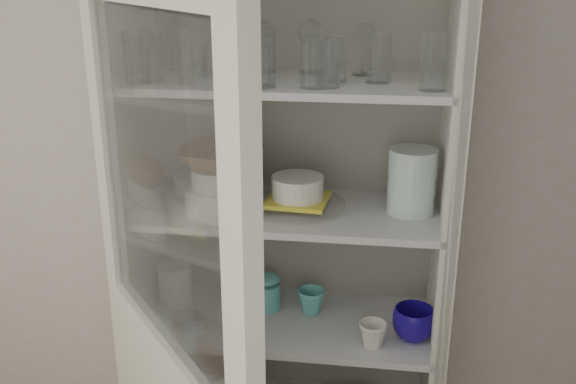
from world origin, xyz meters
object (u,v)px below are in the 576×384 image
Objects in this scene: cream_bowl at (223,176)px; grey_bowl_stack at (412,181)px; mug_blue at (414,324)px; goblet_1 at (264,44)px; white_ramekin at (298,187)px; plate_stack_front at (223,198)px; terracotta_bowl at (222,157)px; teal_jar at (267,293)px; white_canister at (175,284)px; goblet_3 at (364,47)px; yellow_trivet at (297,200)px; glass_platter at (297,204)px; mug_white at (373,335)px; pantry_cabinet at (291,287)px; plate_stack_back at (207,180)px; goblet_2 at (310,44)px; mug_teal at (311,301)px; measuring_cups at (188,320)px; goblet_0 at (179,43)px.

cream_bowl is 0.94× the size of grey_bowl_stack.
cream_bowl reaches higher than mug_blue.
goblet_1 reaches higher than white_ramekin.
terracotta_bowl is (0.00, 0.00, 0.13)m from plate_stack_front.
white_canister is (-0.32, -0.00, 0.01)m from teal_jar.
yellow_trivet is at bearing -149.54° from goblet_3.
glass_platter is 0.47m from mug_white.
pantry_cabinet is 0.46m from plate_stack_back.
pantry_cabinet is 11.70× the size of goblet_2.
goblet_2 is 0.85m from mug_teal.
glass_platter is 2.26× the size of mug_blue.
plate_stack_back reaches higher than glass_platter.
goblet_1 is at bearing 137.19° from yellow_trivet.
teal_jar is (-0.08, -0.01, -0.02)m from pantry_cabinet.
mug_blue is (0.19, -0.18, -0.83)m from goblet_3.
mug_white is (0.47, -0.06, -0.47)m from cream_bowl.
plate_stack_front reaches higher than mug_teal.
mug_blue is 1.52× the size of mug_white.
white_ramekin is at bearing -23.63° from plate_stack_back.
cream_bowl is at bearing 0.00° from terracotta_bowl.
yellow_trivet is 0.48m from mug_white.
measuring_cups is at bearing -59.21° from white_canister.
white_canister reaches higher than measuring_cups.
goblet_3 reaches higher than glass_platter.
goblet_2 is 0.94m from white_canister.
mug_teal is (0.07, -0.02, -0.04)m from pantry_cabinet.
plate_stack_back is at bearing 39.49° from white_canister.
goblet_2 is at bearing 160.32° from grey_bowl_stack.
teal_jar reaches higher than measuring_cups.
mug_blue is (0.71, -0.21, -0.38)m from plate_stack_back.
terracotta_bowl reaches higher than yellow_trivet.
cream_bowl is at bearing -162.96° from yellow_trivet.
glass_platter reaches higher than measuring_cups.
plate_stack_front is at bearing -143.91° from pantry_cabinet.
goblet_2 is at bearing 106.88° from mug_teal.
plate_stack_back reaches higher than mug_blue.
pantry_cabinet is at bearing -13.79° from plate_stack_back.
pantry_cabinet is at bearing -6.93° from goblet_0.
plate_stack_back is 2.45× the size of mug_teal.
mug_blue is (0.38, -0.07, -0.37)m from yellow_trivet.
teal_jar is (-0.30, -0.05, -0.83)m from goblet_3.
goblet_3 reaches higher than cream_bowl.
mug_blue is at bearing -16.68° from plate_stack_back.
mug_blue is at bearing -17.48° from mug_teal.
white_ramekin is (0.39, -0.11, -0.42)m from goblet_0.
grey_bowl_stack reaches higher than measuring_cups.
mug_white is (0.64, -0.25, -0.85)m from goblet_0.
white_canister is at bearing 172.78° from yellow_trivet.
grey_bowl_stack is (0.47, -0.11, -0.39)m from goblet_1.
goblet_3 is at bearing 23.51° from terracotta_bowl.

